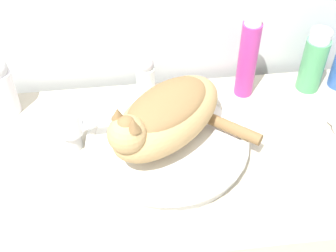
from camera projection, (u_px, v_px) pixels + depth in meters
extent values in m
cube|color=#B2A893|center=(163.00, 250.00, 1.44)|extent=(1.25, 0.54, 0.89)
cylinder|color=silver|center=(167.00, 144.00, 1.12)|extent=(0.37, 0.37, 0.03)
torus|color=silver|center=(167.00, 139.00, 1.11)|extent=(0.39, 0.39, 0.02)
ellipsoid|color=tan|center=(167.00, 117.00, 1.06)|extent=(0.34, 0.32, 0.13)
ellipsoid|color=brown|center=(167.00, 106.00, 1.03)|extent=(0.26, 0.25, 0.06)
sphere|color=tan|center=(127.00, 134.00, 0.97)|extent=(0.08, 0.08, 0.08)
sphere|color=brown|center=(126.00, 127.00, 0.95)|extent=(0.05, 0.05, 0.05)
cone|color=brown|center=(118.00, 114.00, 0.95)|extent=(0.03, 0.03, 0.03)
cone|color=brown|center=(134.00, 125.00, 0.92)|extent=(0.03, 0.03, 0.03)
cylinder|color=brown|center=(220.00, 123.00, 1.12)|extent=(0.18, 0.16, 0.03)
cylinder|color=silver|center=(73.00, 139.00, 1.12)|extent=(0.04, 0.04, 0.05)
cylinder|color=silver|center=(90.00, 124.00, 1.08)|extent=(0.11, 0.04, 0.08)
cylinder|color=silver|center=(69.00, 122.00, 1.08)|extent=(0.06, 0.06, 0.06)
cylinder|color=silver|center=(146.00, 84.00, 1.22)|extent=(0.05, 0.05, 0.11)
sphere|color=#B7B7BC|center=(145.00, 64.00, 1.18)|extent=(0.04, 0.04, 0.04)
cylinder|color=#4CA366|center=(313.00, 65.00, 1.24)|extent=(0.06, 0.06, 0.16)
cylinder|color=white|center=(321.00, 36.00, 1.18)|extent=(0.05, 0.05, 0.03)
cylinder|color=#B2338C|center=(247.00, 60.00, 1.21)|extent=(0.05, 0.05, 0.22)
cylinder|color=white|center=(254.00, 20.00, 1.12)|extent=(0.04, 0.04, 0.02)
cylinder|color=silver|center=(4.00, 93.00, 1.19)|extent=(0.06, 0.06, 0.13)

